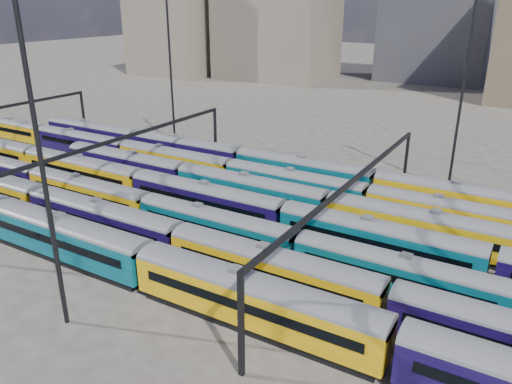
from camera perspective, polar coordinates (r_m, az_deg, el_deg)
The scene contains 13 objects.
ground at distance 54.74m, azimuth 0.63°, elevation -4.53°, with size 500.00×500.00×0.00m, color #413C37.
rake_0 at distance 38.53m, azimuth -0.20°, elevation -11.78°, with size 107.00×3.13×5.28m.
rake_1 at distance 42.88m, azimuth 1.80°, elevation -8.39°, with size 100.04×2.93×4.93m.
rake_2 at distance 63.04m, azimuth -18.64°, elevation 0.21°, with size 129.68×2.71×4.55m.
rake_3 at distance 57.45m, azimuth -5.79°, elevation -0.53°, with size 141.25×2.95×4.97m.
rake_4 at distance 53.01m, azimuth 18.24°, elevation -3.48°, with size 100.11×2.93×4.93m.
rake_5 at distance 66.94m, azimuth -3.00°, elevation 2.58°, with size 113.74×2.78×4.66m.
rake_6 at distance 63.83m, azimuth 13.39°, elevation 1.19°, with size 118.84×2.90×4.87m.
gantry_1 at distance 64.07m, azimuth -15.09°, elevation 5.08°, with size 0.35×40.35×8.03m.
gantry_2 at distance 48.26m, azimuth 11.00°, elevation 0.20°, with size 0.35×40.35×8.03m.
mast_1 at distance 85.27m, azimuth -9.77°, elevation 14.28°, with size 1.40×0.50×25.60m.
mast_2 at distance 37.45m, azimuth -23.51°, elevation 4.28°, with size 1.40×0.50×25.60m.
mast_3 at distance 68.17m, azimuth 22.64°, elevation 11.34°, with size 1.40×0.50×25.60m.
Camera 1 is at (24.59, -42.78, 23.71)m, focal length 35.00 mm.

